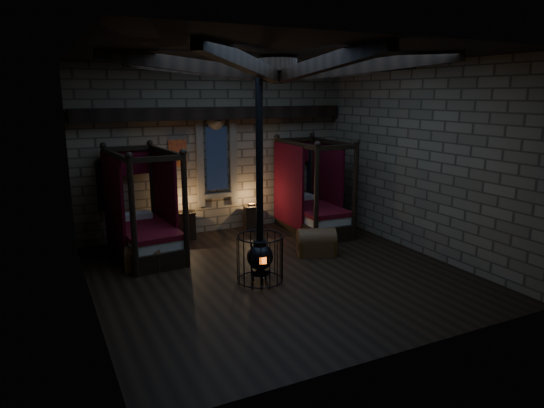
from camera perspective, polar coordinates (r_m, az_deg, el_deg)
name	(u,v)px	position (r m, az deg, el deg)	size (l,w,h in m)	color
room	(276,81)	(9.28, 0.44, 14.23)	(7.02, 7.02, 4.29)	black
bed_left	(144,230)	(11.04, -14.79, -3.03)	(1.38, 2.34, 2.35)	black
bed_right	(312,209)	(12.66, 4.68, -0.60)	(1.25, 2.29, 2.36)	black
trunk_left	(144,259)	(10.29, -14.83, -6.26)	(0.81, 0.67, 0.51)	brown
trunk_right	(316,243)	(10.89, 5.24, -4.57)	(0.96, 0.78, 0.61)	brown
nightstand_left	(187,225)	(12.17, -9.93, -2.42)	(0.51, 0.49, 0.84)	black
nightstand_right	(252,218)	(12.76, -2.40, -1.61)	(0.47, 0.46, 0.71)	black
stove	(260,252)	(9.24, -1.43, -5.72)	(0.89, 0.89, 4.05)	black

